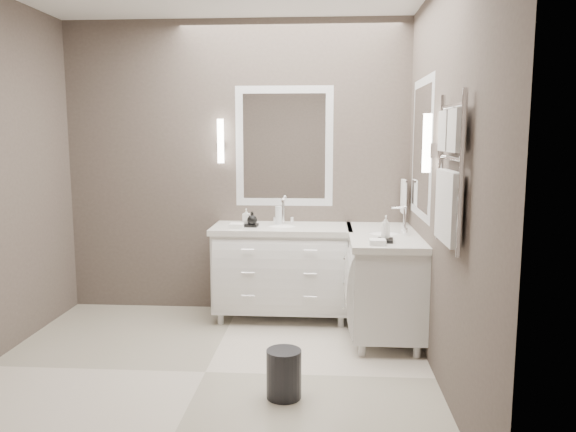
# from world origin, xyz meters

# --- Properties ---
(floor) EXTENTS (3.20, 3.00, 0.01)m
(floor) POSITION_xyz_m (0.00, 0.00, -0.01)
(floor) COLOR silver
(floor) RESTS_ON ground
(wall_back) EXTENTS (3.20, 0.01, 2.70)m
(wall_back) POSITION_xyz_m (0.00, 1.50, 1.35)
(wall_back) COLOR #514741
(wall_back) RESTS_ON floor
(wall_front) EXTENTS (3.20, 0.01, 2.70)m
(wall_front) POSITION_xyz_m (0.00, -1.50, 1.35)
(wall_front) COLOR #514741
(wall_front) RESTS_ON floor
(wall_right) EXTENTS (0.01, 3.00, 2.70)m
(wall_right) POSITION_xyz_m (1.60, 0.00, 1.35)
(wall_right) COLOR #514741
(wall_right) RESTS_ON floor
(vanity_back) EXTENTS (1.24, 0.59, 0.97)m
(vanity_back) POSITION_xyz_m (0.45, 1.23, 0.49)
(vanity_back) COLOR white
(vanity_back) RESTS_ON floor
(vanity_right) EXTENTS (0.59, 1.24, 0.97)m
(vanity_right) POSITION_xyz_m (1.33, 0.90, 0.49)
(vanity_right) COLOR white
(vanity_right) RESTS_ON floor
(mirror_back) EXTENTS (0.90, 0.02, 1.10)m
(mirror_back) POSITION_xyz_m (0.45, 1.49, 1.55)
(mirror_back) COLOR white
(mirror_back) RESTS_ON wall_back
(mirror_right) EXTENTS (0.02, 0.90, 1.10)m
(mirror_right) POSITION_xyz_m (1.59, 0.80, 1.55)
(mirror_right) COLOR white
(mirror_right) RESTS_ON wall_right
(sconce_back) EXTENTS (0.06, 0.06, 0.40)m
(sconce_back) POSITION_xyz_m (-0.13, 1.43, 1.59)
(sconce_back) COLOR white
(sconce_back) RESTS_ON wall_back
(sconce_right) EXTENTS (0.06, 0.06, 0.40)m
(sconce_right) POSITION_xyz_m (1.53, 0.22, 1.59)
(sconce_right) COLOR white
(sconce_right) RESTS_ON wall_right
(towel_bar_corner) EXTENTS (0.03, 0.22, 0.30)m
(towel_bar_corner) POSITION_xyz_m (1.54, 1.36, 1.12)
(towel_bar_corner) COLOR white
(towel_bar_corner) RESTS_ON wall_right
(towel_ladder) EXTENTS (0.06, 0.58, 0.90)m
(towel_ladder) POSITION_xyz_m (1.55, -0.40, 1.39)
(towel_ladder) COLOR white
(towel_ladder) RESTS_ON wall_right
(waste_bin) EXTENTS (0.26, 0.26, 0.31)m
(waste_bin) POSITION_xyz_m (0.58, -0.34, 0.16)
(waste_bin) COLOR black
(waste_bin) RESTS_ON floor
(amenity_tray_back) EXTENTS (0.16, 0.13, 0.02)m
(amenity_tray_back) POSITION_xyz_m (0.16, 1.18, 0.86)
(amenity_tray_back) COLOR black
(amenity_tray_back) RESTS_ON vanity_back
(amenity_tray_right) EXTENTS (0.13, 0.17, 0.02)m
(amenity_tray_right) POSITION_xyz_m (1.29, 0.53, 0.86)
(amenity_tray_right) COLOR black
(amenity_tray_right) RESTS_ON vanity_right
(water_bottle) EXTENTS (0.07, 0.07, 0.18)m
(water_bottle) POSITION_xyz_m (0.42, 1.23, 0.94)
(water_bottle) COLOR silver
(water_bottle) RESTS_ON vanity_back
(soap_bottle_a) EXTENTS (0.06, 0.06, 0.13)m
(soap_bottle_a) POSITION_xyz_m (0.13, 1.20, 0.94)
(soap_bottle_a) COLOR white
(soap_bottle_a) RESTS_ON amenity_tray_back
(soap_bottle_b) EXTENTS (0.10, 0.10, 0.12)m
(soap_bottle_b) POSITION_xyz_m (0.19, 1.15, 0.93)
(soap_bottle_b) COLOR black
(soap_bottle_b) RESTS_ON amenity_tray_back
(soap_bottle_c) EXTENTS (0.08, 0.08, 0.18)m
(soap_bottle_c) POSITION_xyz_m (1.29, 0.53, 0.96)
(soap_bottle_c) COLOR white
(soap_bottle_c) RESTS_ON amenity_tray_right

